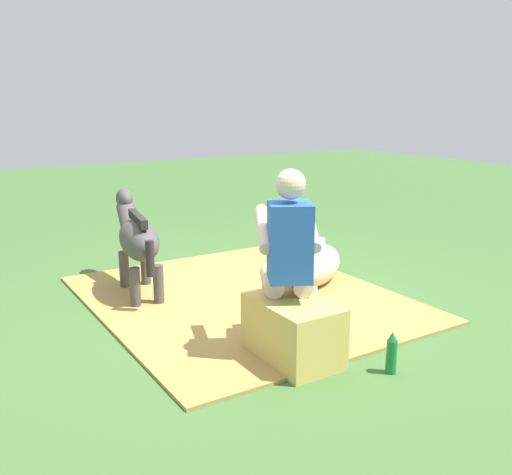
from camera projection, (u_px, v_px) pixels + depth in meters
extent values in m
plane|color=#426B33|center=(241.00, 311.00, 4.76)|extent=(24.00, 24.00, 0.00)
cube|color=#AD8C47|center=(243.00, 298.00, 5.03)|extent=(2.90, 2.47, 0.02)
cube|color=tan|center=(293.00, 330.00, 3.82)|extent=(0.67, 0.42, 0.42)
cylinder|color=beige|center=(272.00, 280.00, 3.98)|extent=(0.42, 0.31, 0.14)
cylinder|color=beige|center=(269.00, 308.00, 4.24)|extent=(0.11, 0.11, 0.42)
cube|color=black|center=(269.00, 330.00, 4.28)|extent=(0.24, 0.19, 0.06)
cylinder|color=beige|center=(300.00, 280.00, 4.00)|extent=(0.42, 0.31, 0.14)
cylinder|color=beige|center=(295.00, 307.00, 4.25)|extent=(0.11, 0.11, 0.42)
cube|color=black|center=(295.00, 329.00, 4.30)|extent=(0.24, 0.19, 0.06)
cube|color=#2659B2|center=(290.00, 242.00, 3.72)|extent=(0.40, 0.39, 0.52)
cylinder|color=beige|center=(263.00, 229.00, 3.87)|extent=(0.48, 0.32, 0.26)
cylinder|color=beige|center=(310.00, 228.00, 3.89)|extent=(0.48, 0.32, 0.26)
sphere|color=beige|center=(291.00, 184.00, 3.63)|extent=(0.20, 0.20, 0.20)
ellipsoid|color=#4C4747|center=(139.00, 240.00, 4.98)|extent=(0.88, 0.46, 0.34)
cylinder|color=#4C4747|center=(124.00, 270.00, 5.28)|extent=(0.09, 0.09, 0.36)
cylinder|color=#4C4747|center=(146.00, 268.00, 5.36)|extent=(0.09, 0.09, 0.36)
cylinder|color=#4C4747|center=(135.00, 288.00, 4.78)|extent=(0.09, 0.09, 0.36)
cylinder|color=#4C4747|center=(159.00, 285.00, 4.85)|extent=(0.09, 0.09, 0.36)
cylinder|color=#4C4747|center=(128.00, 218.00, 5.41)|extent=(0.39, 0.24, 0.33)
ellipsoid|color=#4C4747|center=(124.00, 199.00, 5.54)|extent=(0.34, 0.21, 0.20)
cube|color=#2A2727|center=(138.00, 219.00, 4.94)|extent=(0.60, 0.16, 0.08)
cylinder|color=#2A2727|center=(150.00, 258.00, 4.57)|extent=(0.07, 0.07, 0.30)
ellipsoid|color=beige|center=(317.00, 265.00, 5.46)|extent=(0.85, 0.95, 0.36)
cube|color=beige|center=(300.00, 295.00, 5.00)|extent=(0.36, 0.37, 0.10)
cylinder|color=beige|center=(300.00, 275.00, 4.93)|extent=(0.31, 0.34, 0.30)
ellipsoid|color=beige|center=(294.00, 272.00, 4.75)|extent=(0.31, 0.34, 0.20)
cube|color=#F2EDC5|center=(315.00, 247.00, 5.34)|extent=(0.33, 0.40, 0.08)
cylinder|color=#197233|center=(391.00, 357.00, 3.65)|extent=(0.07, 0.07, 0.23)
cone|color=#197233|center=(393.00, 336.00, 3.61)|extent=(0.06, 0.06, 0.06)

